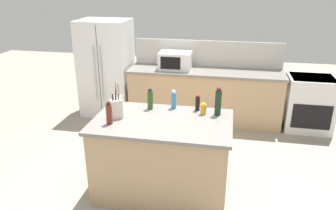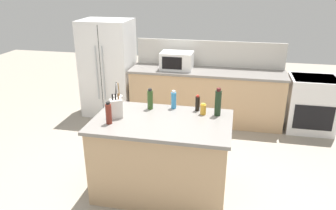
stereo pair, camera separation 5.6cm
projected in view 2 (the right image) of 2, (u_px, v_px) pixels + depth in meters
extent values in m
plane|color=gray|center=(162.00, 189.00, 4.05)|extent=(14.00, 14.00, 0.00)
cube|color=tan|center=(206.00, 97.00, 5.83)|extent=(2.65, 0.62, 0.90)
cube|color=gray|center=(207.00, 72.00, 5.66)|extent=(2.69, 0.66, 0.04)
cube|color=beige|center=(209.00, 54.00, 5.85)|extent=(2.65, 0.03, 0.46)
cube|color=tan|center=(162.00, 158.00, 3.88)|extent=(1.52, 0.91, 0.90)
cube|color=gray|center=(162.00, 122.00, 3.71)|extent=(1.58, 0.97, 0.04)
cube|color=white|center=(108.00, 68.00, 6.07)|extent=(0.89, 0.72, 1.75)
cube|color=#2D2D2D|center=(101.00, 73.00, 5.74)|extent=(0.01, 0.00, 1.66)
cylinder|color=#ADB2B7|center=(97.00, 73.00, 5.73)|extent=(0.02, 0.02, 0.96)
cylinder|color=#ADB2B7|center=(104.00, 74.00, 5.71)|extent=(0.02, 0.02, 0.96)
cube|color=white|center=(311.00, 104.00, 5.49)|extent=(0.76, 0.64, 0.92)
cube|color=black|center=(313.00, 118.00, 5.24)|extent=(0.61, 0.01, 0.41)
cube|color=black|center=(315.00, 78.00, 5.33)|extent=(0.68, 0.58, 0.02)
cube|color=white|center=(177.00, 61.00, 5.70)|extent=(0.55, 0.38, 0.30)
cube|color=black|center=(172.00, 63.00, 5.53)|extent=(0.34, 0.01, 0.21)
cube|color=beige|center=(116.00, 109.00, 3.73)|extent=(0.16, 0.15, 0.22)
cylinder|color=black|center=(113.00, 97.00, 3.67)|extent=(0.02, 0.02, 0.07)
cylinder|color=black|center=(115.00, 97.00, 3.68)|extent=(0.02, 0.02, 0.07)
cylinder|color=brown|center=(118.00, 96.00, 3.69)|extent=(0.02, 0.02, 0.07)
cylinder|color=beige|center=(118.00, 102.00, 4.04)|extent=(0.12, 0.12, 0.15)
cylinder|color=olive|center=(119.00, 90.00, 3.99)|extent=(0.01, 0.05, 0.18)
cylinder|color=black|center=(116.00, 90.00, 3.99)|extent=(0.01, 0.05, 0.18)
cylinder|color=#B2B2B7|center=(117.00, 90.00, 3.97)|extent=(0.01, 0.03, 0.18)
cylinder|color=gold|center=(203.00, 110.00, 3.84)|extent=(0.07, 0.07, 0.12)
cylinder|color=gold|center=(203.00, 104.00, 3.82)|extent=(0.04, 0.04, 0.02)
cylinder|color=#3384BC|center=(174.00, 100.00, 4.01)|extent=(0.06, 0.06, 0.20)
cylinder|color=white|center=(174.00, 92.00, 3.96)|extent=(0.04, 0.04, 0.02)
cylinder|color=black|center=(218.00, 103.00, 3.78)|extent=(0.07, 0.07, 0.30)
cylinder|color=#4C1919|center=(219.00, 90.00, 3.72)|extent=(0.05, 0.05, 0.04)
cylinder|color=#2D4C1E|center=(150.00, 100.00, 3.98)|extent=(0.07, 0.07, 0.23)
cylinder|color=black|center=(150.00, 90.00, 3.94)|extent=(0.04, 0.04, 0.03)
cylinder|color=maroon|center=(109.00, 114.00, 3.58)|extent=(0.07, 0.07, 0.23)
cylinder|color=black|center=(108.00, 103.00, 3.54)|extent=(0.04, 0.04, 0.03)
cylinder|color=black|center=(198.00, 104.00, 3.94)|extent=(0.05, 0.05, 0.18)
cylinder|color=#B22319|center=(198.00, 96.00, 3.90)|extent=(0.04, 0.04, 0.02)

